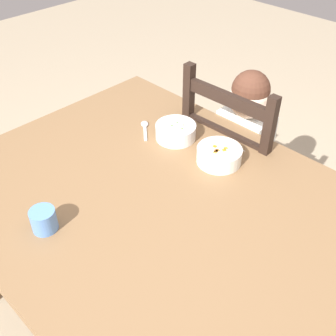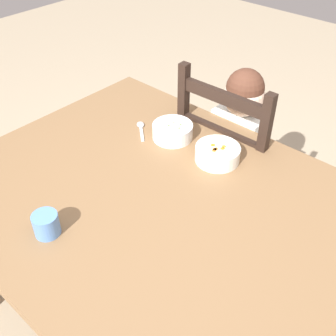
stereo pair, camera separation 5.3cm
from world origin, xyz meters
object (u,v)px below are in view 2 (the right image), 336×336
Objects in this scene: dining_chair at (232,169)px; spoon at (141,127)px; child_figure at (235,140)px; bowl_of_carrots at (217,153)px; bowl_of_peas at (173,131)px; drinking_cup at (46,224)px; dining_table at (162,217)px.

dining_chair reaches higher than spoon.
dining_chair reaches higher than child_figure.
bowl_of_carrots is at bearing -69.78° from child_figure.
child_figure is (-0.00, -0.00, 0.17)m from dining_chair.
bowl_of_peas is at bearing -110.33° from dining_chair.
drinking_cup reaches higher than bowl_of_peas.
child_figure is 0.34m from bowl_of_carrots.
child_figure is 5.98× the size of bowl_of_peas.
spoon reaches higher than dining_table.
child_figure is at bearing 110.22° from bowl_of_carrots.
dining_table is 0.62m from dining_chair.
child_figure is at bearing 69.78° from bowl_of_peas.
bowl_of_carrots is 1.38× the size of spoon.
bowl_of_carrots is 0.36m from spoon.
bowl_of_peas is 2.04× the size of drinking_cup.
spoon is (-0.25, -0.33, 0.28)m from dining_chair.
child_figure is at bearing 53.31° from spoon.
dining_table is 0.39m from drinking_cup.
spoon is at bearing -126.69° from child_figure.
dining_chair is 0.50m from spoon.
dining_table is 1.47× the size of dining_chair.
child_figure is 12.22× the size of drinking_cup.
dining_table is 0.59m from child_figure.
child_figure is at bearing -122.62° from dining_chair.
bowl_of_peas is 0.62m from drinking_cup.
dining_table is 9.05× the size of bowl_of_peas.
child_figure is (-0.10, 0.58, -0.03)m from dining_table.
dining_chair is 0.17m from child_figure.
dining_chair is 5.95× the size of bowl_of_carrots.
dining_chair reaches higher than drinking_cup.
child_figure is at bearing 86.70° from drinking_cup.
bowl_of_peas is at bearing 125.58° from dining_table.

